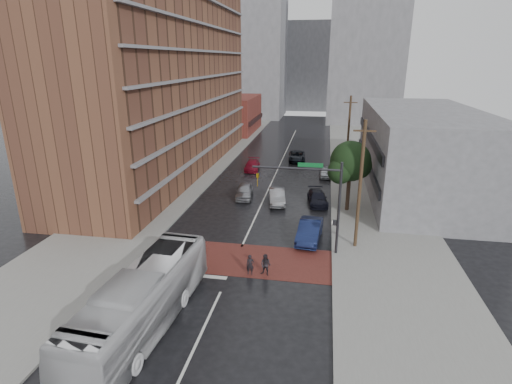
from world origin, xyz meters
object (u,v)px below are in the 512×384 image
Objects in this scene: pedestrian_b at (266,265)px; car_parked_mid at (317,198)px; car_travel_c at (252,165)px; car_travel_a at (244,191)px; suv_travel at (297,156)px; car_parked_near at (310,231)px; car_parked_far at (325,172)px; pedestrian_a at (250,265)px; car_travel_b at (277,196)px; transit_bus at (143,301)px.

car_parked_mid is at bearing 94.21° from pedestrian_b.
pedestrian_b is at bearing -81.55° from car_travel_c.
car_travel_a is 17.82m from suv_travel.
car_parked_near is 1.35× the size of car_parked_far.
car_travel_c is at bearing 89.56° from pedestrian_a.
car_parked_near is at bearing -87.22° from suv_travel.
pedestrian_a is 0.33× the size of car_travel_b.
pedestrian_a is 14.53m from car_travel_b.
car_parked_near is at bearing -95.37° from car_parked_far.
car_travel_b is 0.88× the size of suv_travel.
car_travel_b is at bearing -72.40° from car_travel_c.
car_travel_c is 14.77m from car_parked_mid.
pedestrian_b reaches higher than car_parked_mid.
car_travel_a is (1.08, 22.25, -0.97)m from transit_bus.
transit_bus is at bearing -114.62° from pedestrian_b.
car_travel_c is 8.23m from suv_travel.
car_travel_a reaches higher than car_parked_far.
car_parked_near reaches higher than car_parked_mid.
car_parked_far is at bearing -65.59° from suv_travel.
car_travel_c is at bearing 90.39° from car_travel_a.
suv_travel is (4.29, 17.29, -0.03)m from car_travel_a.
transit_bus is 2.85× the size of car_travel_a.
pedestrian_b is 16.25m from car_travel_a.
pedestrian_b is 25.42m from car_parked_far.
car_parked_near reaches higher than car_travel_c.
car_parked_mid is (8.80, 21.64, -1.05)m from transit_bus.
car_travel_b reaches higher than car_parked_mid.
transit_bus is 22.30m from car_travel_a.
transit_bus is 2.74× the size of car_travel_c.
suv_travel is at bearing 116.04° from car_parked_far.
car_parked_near is at bearing 82.30° from pedestrian_b.
suv_travel is at bearing 44.31° from car_travel_c.
suv_travel is (0.67, 18.41, -0.03)m from car_travel_b.
car_parked_mid is at bearing 71.44° from transit_bus.
car_travel_b is 0.90× the size of car_parked_near.
suv_travel is (5.49, 6.13, 0.06)m from car_travel_c.
transit_bus is 33.22m from car_parked_far.
transit_bus is 39.92m from suv_travel.
pedestrian_b is at bearing 53.06° from transit_bus.
car_travel_a is at bearing 153.09° from car_travel_b.
transit_bus is 8.12m from pedestrian_a.
transit_bus reaches higher than car_parked_mid.
car_parked_far is at bearing 77.71° from car_parked_mid.
pedestrian_b is 27.36m from car_travel_c.
pedestrian_a reaches higher than car_travel_c.
car_travel_b is 1.00× the size of car_parked_mid.
pedestrian_a is (4.65, 6.59, -0.96)m from transit_bus.
car_travel_b is (3.63, -1.12, 0.01)m from car_travel_a.
car_travel_a is 11.93m from car_parked_near.
suv_travel is at bearing 78.23° from pedestrian_a.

